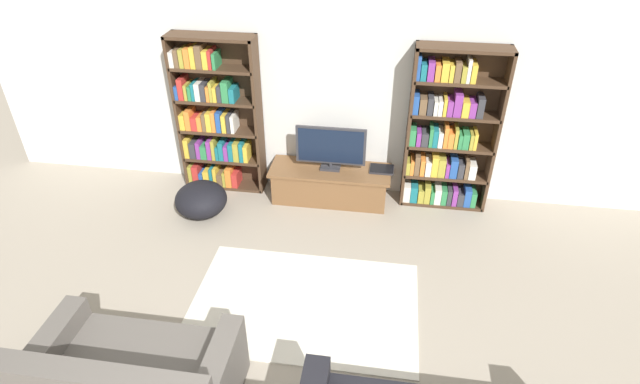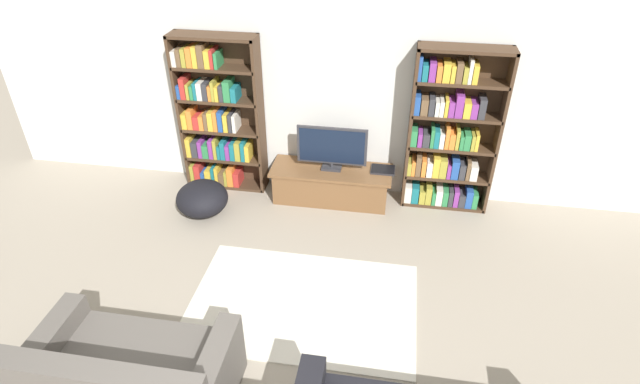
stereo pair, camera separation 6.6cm
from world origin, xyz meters
name	(u,v)px [view 2 (the right image)]	position (x,y,z in m)	size (l,w,h in m)	color
wall_back	(338,92)	(0.00, 4.23, 1.30)	(8.80, 0.06, 2.60)	silver
bookshelf_left	(218,118)	(-1.46, 4.05, 0.94)	(1.02, 0.30, 1.97)	#422D1E
bookshelf_right	(449,136)	(1.33, 4.05, 0.92)	(1.02, 0.30, 1.97)	#422D1E
tv_stand	(331,184)	(-0.02, 3.90, 0.22)	(1.48, 0.53, 0.43)	brown
television	(332,147)	(-0.02, 3.92, 0.73)	(0.84, 0.16, 0.55)	#2D2D33
laptop	(383,170)	(0.61, 3.98, 0.44)	(0.29, 0.23, 0.03)	#28282D
area_rug	(303,304)	(-0.02, 2.05, 0.01)	(2.16, 1.42, 0.02)	beige
couch_left_sectional	(131,380)	(-1.11, 0.81, 0.28)	(1.51, 0.89, 0.81)	#56514C
beanbag_ottoman	(202,198)	(-1.50, 3.35, 0.20)	(0.62, 0.62, 0.40)	black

